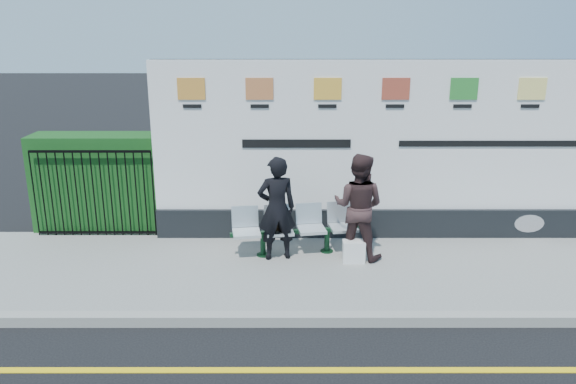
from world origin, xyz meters
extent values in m
plane|color=black|center=(0.00, 0.00, 0.00)|extent=(80.00, 80.00, 0.00)
cube|color=gray|center=(0.00, 2.50, 0.06)|extent=(14.00, 3.00, 0.12)
cube|color=gray|center=(0.00, 1.00, 0.07)|extent=(14.00, 0.18, 0.14)
cube|color=yellow|center=(0.00, 0.00, 0.00)|extent=(14.00, 0.10, 0.01)
cube|color=black|center=(0.50, 3.85, 0.37)|extent=(8.00, 0.30, 0.50)
cube|color=white|center=(0.50, 3.85, 1.87)|extent=(8.00, 0.14, 2.50)
cube|color=#154617|center=(-4.58, 4.30, 0.97)|extent=(2.35, 0.70, 1.70)
imported|color=black|center=(-1.42, 2.85, 0.94)|extent=(0.67, 0.51, 1.64)
imported|color=#352223|center=(-0.15, 2.91, 0.96)|extent=(1.00, 0.90, 1.67)
cube|color=black|center=(-1.38, 2.98, 0.67)|extent=(0.33, 0.18, 0.25)
cube|color=silver|center=(-0.22, 2.69, 0.29)|extent=(0.34, 0.20, 0.34)
camera|label=1|loc=(-1.24, -5.36, 3.65)|focal=35.00mm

